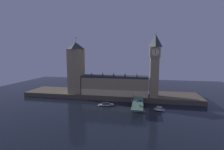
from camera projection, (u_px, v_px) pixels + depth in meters
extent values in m
plane|color=black|center=(102.00, 106.00, 173.73)|extent=(400.00, 400.00, 0.00)
cube|color=brown|center=(110.00, 95.00, 211.37)|extent=(220.00, 42.00, 5.60)
cube|color=tan|center=(115.00, 86.00, 198.86)|extent=(80.14, 18.06, 21.05)
cube|color=beige|center=(113.00, 93.00, 190.78)|extent=(80.14, 0.20, 7.58)
cube|color=#2D3338|center=(115.00, 77.00, 197.42)|extent=(80.14, 16.61, 2.40)
cone|color=#2D3338|center=(92.00, 74.00, 194.58)|extent=(2.40, 2.40, 4.63)
cone|color=#2D3338|center=(103.00, 74.00, 192.05)|extent=(2.40, 2.40, 4.63)
cone|color=#2D3338|center=(114.00, 75.00, 189.51)|extent=(2.40, 2.40, 4.63)
cone|color=#2D3338|center=(125.00, 75.00, 186.97)|extent=(2.40, 2.40, 4.63)
cone|color=#2D3338|center=(137.00, 75.00, 184.44)|extent=(2.40, 2.40, 4.63)
cube|color=tan|center=(154.00, 78.00, 185.39)|extent=(9.58, 9.58, 45.63)
cube|color=tan|center=(155.00, 52.00, 181.85)|extent=(11.31, 11.31, 11.78)
cylinder|color=beige|center=(155.00, 52.00, 176.23)|extent=(7.65, 0.25, 7.65)
cylinder|color=beige|center=(155.00, 52.00, 187.48)|extent=(7.65, 0.25, 7.65)
cylinder|color=beige|center=(160.00, 52.00, 180.76)|extent=(0.25, 7.65, 7.65)
cylinder|color=beige|center=(150.00, 52.00, 182.95)|extent=(0.25, 7.65, 7.65)
cube|color=black|center=(155.00, 52.00, 175.97)|extent=(0.36, 0.10, 5.74)
pyramid|color=#2D3338|center=(155.00, 40.00, 180.24)|extent=(11.31, 11.31, 14.39)
sphere|color=gold|center=(156.00, 33.00, 179.26)|extent=(1.60, 1.60, 1.60)
cube|color=tan|center=(76.00, 71.00, 206.71)|extent=(17.01, 17.01, 55.65)
pyramid|color=#2D3338|center=(76.00, 46.00, 202.75)|extent=(17.35, 17.35, 8.73)
cylinder|color=#99999E|center=(75.00, 40.00, 201.85)|extent=(0.24, 0.24, 6.00)
cube|color=gold|center=(76.00, 38.00, 201.38)|extent=(2.00, 0.08, 1.20)
cube|color=#4C7560|center=(138.00, 103.00, 160.83)|extent=(10.63, 46.00, 1.40)
cube|color=brown|center=(138.00, 109.00, 153.80)|extent=(9.03, 3.20, 5.77)
cube|color=brown|center=(138.00, 104.00, 168.74)|extent=(9.03, 3.20, 5.77)
cube|color=silver|center=(136.00, 101.00, 165.06)|extent=(1.70, 3.89, 0.96)
cube|color=black|center=(136.00, 100.00, 164.97)|extent=(1.39, 1.75, 0.45)
cylinder|color=black|center=(135.00, 101.00, 166.43)|extent=(0.22, 0.64, 0.64)
cylinder|color=black|center=(137.00, 101.00, 166.12)|extent=(0.22, 0.64, 0.64)
cylinder|color=black|center=(135.00, 101.00, 164.08)|extent=(0.22, 0.64, 0.64)
cylinder|color=black|center=(136.00, 101.00, 163.77)|extent=(0.22, 0.64, 0.64)
cube|color=yellow|center=(140.00, 106.00, 148.12)|extent=(1.87, 4.03, 0.75)
cube|color=black|center=(140.00, 105.00, 148.05)|extent=(1.54, 1.82, 0.45)
cylinder|color=black|center=(141.00, 107.00, 146.77)|extent=(0.22, 0.64, 0.64)
cylinder|color=black|center=(139.00, 107.00, 147.10)|extent=(0.22, 0.64, 0.64)
cylinder|color=black|center=(141.00, 106.00, 149.20)|extent=(0.22, 0.64, 0.64)
cylinder|color=black|center=(139.00, 106.00, 149.54)|extent=(0.22, 0.64, 0.64)
cube|color=navy|center=(140.00, 101.00, 164.84)|extent=(1.75, 3.86, 0.90)
cube|color=black|center=(140.00, 100.00, 164.76)|extent=(1.43, 1.74, 0.45)
cylinder|color=black|center=(141.00, 101.00, 163.55)|extent=(0.22, 0.64, 0.64)
cylinder|color=black|center=(140.00, 101.00, 163.87)|extent=(0.22, 0.64, 0.64)
cylinder|color=black|center=(141.00, 101.00, 165.88)|extent=(0.22, 0.64, 0.64)
cylinder|color=black|center=(140.00, 101.00, 166.20)|extent=(0.22, 0.64, 0.64)
cylinder|color=black|center=(132.00, 106.00, 149.62)|extent=(0.28, 0.28, 0.75)
cylinder|color=black|center=(132.00, 105.00, 149.54)|extent=(0.38, 0.38, 0.63)
sphere|color=tan|center=(132.00, 105.00, 149.49)|extent=(0.20, 0.20, 0.20)
cylinder|color=black|center=(143.00, 103.00, 156.67)|extent=(0.28, 0.28, 0.89)
cylinder|color=gray|center=(143.00, 103.00, 156.57)|extent=(0.38, 0.38, 0.74)
sphere|color=tan|center=(143.00, 102.00, 156.51)|extent=(0.24, 0.24, 0.24)
cylinder|color=#2D3333|center=(132.00, 107.00, 147.34)|extent=(0.56, 0.56, 0.50)
cylinder|color=#2D3333|center=(132.00, 104.00, 147.00)|extent=(0.18, 0.18, 4.99)
sphere|color=#F9E5A3|center=(132.00, 100.00, 146.63)|extent=(0.60, 0.60, 0.60)
sphere|color=#F9E5A3|center=(131.00, 101.00, 146.76)|extent=(0.44, 0.44, 0.44)
sphere|color=#F9E5A3|center=(132.00, 101.00, 146.58)|extent=(0.44, 0.44, 0.44)
cylinder|color=#2D3333|center=(143.00, 103.00, 159.75)|extent=(0.56, 0.56, 0.50)
cylinder|color=#2D3333|center=(143.00, 100.00, 159.37)|extent=(0.18, 0.18, 5.58)
sphere|color=#F9E5A3|center=(143.00, 96.00, 158.96)|extent=(0.60, 0.60, 0.60)
sphere|color=#F9E5A3|center=(143.00, 97.00, 159.09)|extent=(0.44, 0.44, 0.44)
sphere|color=#F9E5A3|center=(144.00, 97.00, 158.92)|extent=(0.44, 0.44, 0.44)
cylinder|color=#2D3333|center=(134.00, 98.00, 176.01)|extent=(0.56, 0.56, 0.50)
cylinder|color=#2D3333|center=(134.00, 96.00, 175.65)|extent=(0.18, 0.18, 5.36)
sphere|color=#F9E5A3|center=(134.00, 93.00, 175.26)|extent=(0.60, 0.60, 0.60)
sphere|color=#F9E5A3|center=(133.00, 93.00, 175.39)|extent=(0.44, 0.44, 0.44)
sphere|color=#F9E5A3|center=(134.00, 93.00, 175.21)|extent=(0.44, 0.44, 0.44)
ellipsoid|color=white|center=(106.00, 105.00, 173.42)|extent=(18.14, 9.47, 1.69)
cube|color=tan|center=(106.00, 104.00, 173.32)|extent=(15.86, 7.98, 0.24)
cube|color=#2D333D|center=(106.00, 103.00, 173.20)|extent=(8.39, 5.00, 1.69)
ellipsoid|color=white|center=(159.00, 110.00, 157.47)|extent=(11.41, 5.83, 2.15)
cube|color=tan|center=(159.00, 109.00, 157.35)|extent=(9.99, 4.83, 0.24)
cube|color=#B7B2A8|center=(159.00, 108.00, 157.20)|extent=(5.26, 3.26, 2.15)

